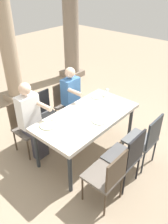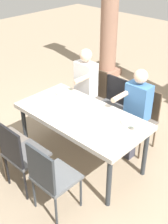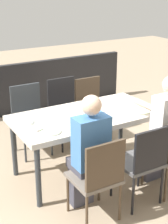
{
  "view_description": "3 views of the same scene",
  "coord_description": "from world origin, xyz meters",
  "px_view_note": "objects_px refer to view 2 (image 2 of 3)",
  "views": [
    {
      "loc": [
        -2.34,
        -1.98,
        2.76
      ],
      "look_at": [
        -0.06,
        0.02,
        0.85
      ],
      "focal_mm": 36.58,
      "sensor_mm": 36.0,
      "label": 1
    },
    {
      "loc": [
        2.26,
        -2.31,
        2.75
      ],
      "look_at": [
        0.03,
        0.02,
        0.81
      ],
      "focal_mm": 46.92,
      "sensor_mm": 36.0,
      "label": 2
    },
    {
      "loc": [
        1.94,
        3.27,
        2.27
      ],
      "look_at": [
        0.05,
        0.04,
        0.82
      ],
      "focal_mm": 55.53,
      "sensor_mm": 36.0,
      "label": 3
    }
  ],
  "objects_px": {
    "dining_table": "(81,118)",
    "chair_mid_south": "(20,153)",
    "stone_column_near": "(110,10)",
    "chair_east_north": "(142,116)",
    "diner_man_white": "(134,111)",
    "chair_west_north": "(92,94)",
    "plate_2": "(130,123)",
    "wine_glass_2": "(137,124)",
    "chair_east_south": "(50,176)",
    "chair_west_south": "(1,139)",
    "diner_woman_green": "(83,88)",
    "plate_1": "(67,121)",
    "plate_0": "(63,92)",
    "chair_mid_north": "(112,102)"
  },
  "relations": [
    {
      "from": "dining_table",
      "to": "chair_mid_south",
      "type": "relative_size",
      "value": 1.83
    },
    {
      "from": "dining_table",
      "to": "chair_mid_south",
      "type": "height_order",
      "value": "chair_mid_south"
    },
    {
      "from": "stone_column_near",
      "to": "chair_east_north",
      "type": "bearing_deg",
      "value": -39.65
    },
    {
      "from": "stone_column_near",
      "to": "chair_mid_south",
      "type": "bearing_deg",
      "value": -66.4
    },
    {
      "from": "chair_east_north",
      "to": "diner_man_white",
      "type": "bearing_deg",
      "value": -90.87
    },
    {
      "from": "stone_column_near",
      "to": "chair_west_north",
      "type": "bearing_deg",
      "value": -57.96
    },
    {
      "from": "plate_2",
      "to": "wine_glass_2",
      "type": "bearing_deg",
      "value": -31.94
    },
    {
      "from": "chair_east_north",
      "to": "chair_east_south",
      "type": "distance_m",
      "value": 1.74
    },
    {
      "from": "chair_west_south",
      "to": "diner_woman_green",
      "type": "height_order",
      "value": "diner_woman_green"
    },
    {
      "from": "diner_woman_green",
      "to": "plate_1",
      "type": "relative_size",
      "value": 5.8
    },
    {
      "from": "plate_0",
      "to": "dining_table",
      "type": "bearing_deg",
      "value": -22.49
    },
    {
      "from": "diner_woman_green",
      "to": "plate_0",
      "type": "bearing_deg",
      "value": -90.93
    },
    {
      "from": "chair_mid_north",
      "to": "chair_east_north",
      "type": "xyz_separation_m",
      "value": [
        0.54,
        0.0,
        -0.02
      ]
    },
    {
      "from": "chair_mid_north",
      "to": "plate_2",
      "type": "bearing_deg",
      "value": -38.98
    },
    {
      "from": "chair_west_south",
      "to": "chair_east_north",
      "type": "relative_size",
      "value": 0.99
    },
    {
      "from": "chair_west_south",
      "to": "plate_1",
      "type": "bearing_deg",
      "value": 46.14
    },
    {
      "from": "chair_west_south",
      "to": "chair_mid_south",
      "type": "height_order",
      "value": "chair_mid_south"
    },
    {
      "from": "stone_column_near",
      "to": "diner_woman_green",
      "type": "bearing_deg",
      "value": -60.79
    },
    {
      "from": "chair_west_north",
      "to": "chair_east_north",
      "type": "height_order",
      "value": "chair_west_north"
    },
    {
      "from": "dining_table",
      "to": "plate_0",
      "type": "relative_size",
      "value": 6.77
    },
    {
      "from": "dining_table",
      "to": "chair_mid_north",
      "type": "relative_size",
      "value": 1.91
    },
    {
      "from": "diner_man_white",
      "to": "plate_2",
      "type": "relative_size",
      "value": 5.7
    },
    {
      "from": "chair_mid_south",
      "to": "plate_1",
      "type": "bearing_deg",
      "value": 76.35
    },
    {
      "from": "chair_mid_south",
      "to": "plate_1",
      "type": "relative_size",
      "value": 4.17
    },
    {
      "from": "diner_woman_green",
      "to": "wine_glass_2",
      "type": "distance_m",
      "value": 1.45
    },
    {
      "from": "plate_1",
      "to": "plate_2",
      "type": "xyz_separation_m",
      "value": [
        0.6,
        0.51,
        0.0
      ]
    },
    {
      "from": "stone_column_near",
      "to": "wine_glass_2",
      "type": "height_order",
      "value": "stone_column_near"
    },
    {
      "from": "chair_mid_north",
      "to": "plate_2",
      "type": "height_order",
      "value": "chair_mid_north"
    },
    {
      "from": "chair_east_south",
      "to": "diner_man_white",
      "type": "bearing_deg",
      "value": 90.11
    },
    {
      "from": "plate_0",
      "to": "plate_1",
      "type": "height_order",
      "value": "same"
    },
    {
      "from": "chair_east_north",
      "to": "diner_man_white",
      "type": "height_order",
      "value": "diner_man_white"
    },
    {
      "from": "chair_west_south",
      "to": "diner_man_white",
      "type": "bearing_deg",
      "value": 57.42
    },
    {
      "from": "dining_table",
      "to": "chair_west_north",
      "type": "bearing_deg",
      "value": 124.73
    },
    {
      "from": "chair_east_north",
      "to": "plate_1",
      "type": "relative_size",
      "value": 3.95
    },
    {
      "from": "chair_west_south",
      "to": "plate_0",
      "type": "distance_m",
      "value": 1.15
    },
    {
      "from": "chair_mid_north",
      "to": "chair_mid_south",
      "type": "height_order",
      "value": "chair_mid_south"
    },
    {
      "from": "diner_woman_green",
      "to": "plate_2",
      "type": "height_order",
      "value": "diner_woman_green"
    },
    {
      "from": "diner_man_white",
      "to": "plate_1",
      "type": "xyz_separation_m",
      "value": [
        -0.39,
        -0.92,
        0.1
      ]
    },
    {
      "from": "diner_woman_green",
      "to": "plate_2",
      "type": "distance_m",
      "value": 1.26
    },
    {
      "from": "chair_west_south",
      "to": "chair_east_north",
      "type": "bearing_deg",
      "value": 60.46
    },
    {
      "from": "stone_column_near",
      "to": "plate_2",
      "type": "relative_size",
      "value": 13.11
    },
    {
      "from": "diner_man_white",
      "to": "chair_west_south",
      "type": "bearing_deg",
      "value": -122.58
    },
    {
      "from": "diner_man_white",
      "to": "diner_woman_green",
      "type": "bearing_deg",
      "value": -179.81
    },
    {
      "from": "plate_1",
      "to": "stone_column_near",
      "type": "bearing_deg",
      "value": 120.41
    },
    {
      "from": "stone_column_near",
      "to": "plate_0",
      "type": "relative_size",
      "value": 11.44
    },
    {
      "from": "dining_table",
      "to": "diner_man_white",
      "type": "relative_size",
      "value": 1.36
    },
    {
      "from": "chair_west_north",
      "to": "plate_2",
      "type": "height_order",
      "value": "chair_west_north"
    },
    {
      "from": "chair_west_north",
      "to": "plate_2",
      "type": "xyz_separation_m",
      "value": [
        1.19,
        -0.61,
        0.26
      ]
    },
    {
      "from": "plate_1",
      "to": "chair_east_south",
      "type": "bearing_deg",
      "value": -57.8
    },
    {
      "from": "chair_west_south",
      "to": "chair_east_north",
      "type": "distance_m",
      "value": 1.99
    }
  ]
}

